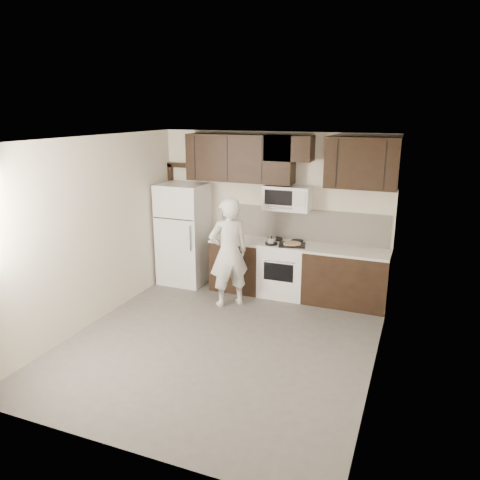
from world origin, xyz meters
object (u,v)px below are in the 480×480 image
Objects in this scene: person at (229,253)px; refrigerator at (184,234)px; stove at (284,269)px; microwave at (288,198)px.

refrigerator is at bearing -72.92° from person.
person is at bearing -133.43° from stove.
person reaches higher than stove.
stove is 0.54× the size of person.
microwave reaches higher than refrigerator.
refrigerator is at bearing -178.49° from stove.
refrigerator is (-1.85, -0.05, 0.44)m from stove.
microwave is 0.42× the size of refrigerator.
microwave is 0.43× the size of person.
microwave is at bearing -171.57° from person.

